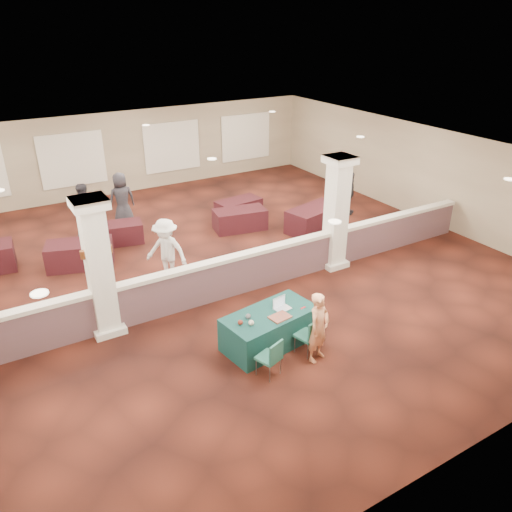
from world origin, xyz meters
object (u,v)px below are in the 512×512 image
woman (319,327)px  far_table_back_center (117,233)px  far_table_front_right (314,219)px  conf_chair_main (310,334)px  far_table_back_right (239,208)px  near_table (269,328)px  attendee_d (122,199)px  far_table_front_left (80,254)px  conf_chair_side (272,356)px  attendee_c (349,193)px  attendee_a (87,212)px  attendee_b (166,251)px  far_table_front_center (240,219)px

woman → far_table_back_center: (-1.88, 7.95, -0.45)m
woman → far_table_front_right: (4.11, 5.64, -0.38)m
conf_chair_main → far_table_back_right: bearing=56.8°
near_table → conf_chair_main: 0.92m
attendee_d → far_table_front_left: bearing=50.2°
conf_chair_side → attendee_c: bearing=21.7°
conf_chair_main → far_table_back_center: conf_chair_main is taller
attendee_a → attendee_b: size_ratio=1.01×
conf_chair_side → far_table_back_center: size_ratio=0.53×
far_table_front_right → far_table_back_center: size_ratio=1.22×
attendee_a → far_table_front_center: bearing=-23.9°
near_table → woman: 1.18m
far_table_back_right → attendee_c: size_ratio=1.03×
far_table_front_center → attendee_b: bearing=-147.3°
attendee_c → attendee_d: bearing=121.5°
woman → far_table_back_center: 8.18m
conf_chair_main → far_table_front_left: 7.40m
woman → far_table_front_center: size_ratio=0.91×
far_table_front_left → attendee_d: (2.03, 2.49, 0.54)m
far_table_front_center → attendee_a: 4.91m
near_table → far_table_front_left: 6.50m
far_table_back_center → attendee_a: attendee_a is taller
near_table → woman: bearing=-67.0°
conf_chair_main → far_table_back_center: (-1.83, 7.74, -0.18)m
far_table_front_left → far_table_back_right: size_ratio=1.14×
near_table → far_table_front_left: bearing=105.6°
far_table_front_left → far_table_front_right: (7.35, -1.25, 0.03)m
conf_chair_main → attendee_d: 9.25m
conf_chair_side → attendee_d: 9.38m
far_table_back_right → far_table_front_center: bearing=-116.6°
attendee_c → near_table: bearing=-176.9°
conf_chair_side → far_table_back_center: (-0.75, 7.95, -0.17)m
attendee_d → attendee_c: bearing=156.2°
far_table_front_center → far_table_back_right: (0.50, 1.00, -0.02)m
near_table → far_table_front_center: near_table is taller
far_table_front_left → far_table_back_center: 1.73m
near_table → attendee_b: size_ratio=1.13×
woman → conf_chair_side: bearing=160.3°
conf_chair_side → far_table_back_right: size_ratio=0.53×
woman → attendee_c: size_ratio=1.00×
far_table_front_left → attendee_b: 2.85m
attendee_a → attendee_c: 8.98m
woman → far_table_front_left: woman is taller
near_table → attendee_a: (-1.94, 7.80, 0.52)m
conf_chair_main → attendee_d: bearing=82.3°
woman → attendee_d: 9.46m
conf_chair_side → conf_chair_main: bearing=-8.3°
far_table_front_center → attendee_c: size_ratio=1.11×
near_table → attendee_c: 8.53m
woman → far_table_front_center: (2.01, 6.95, -0.43)m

